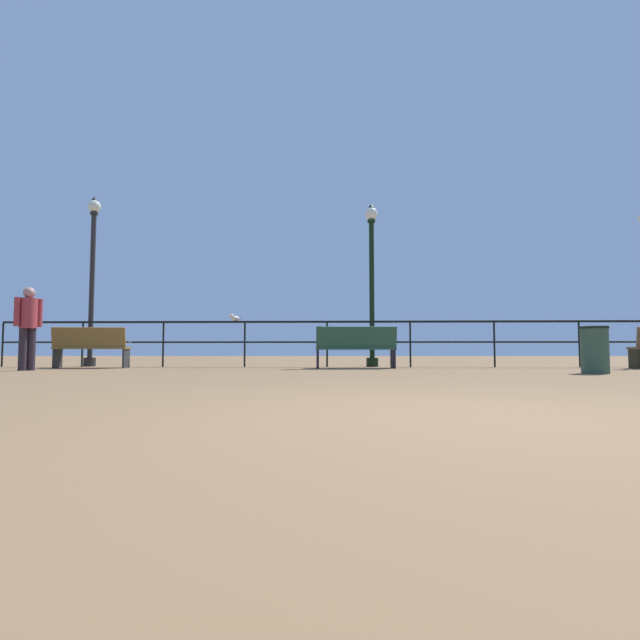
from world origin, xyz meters
TOP-DOWN VIEW (x-y plane):
  - ground_plane at (0.00, 0.00)m, footprint 60.00×60.00m
  - pier_railing at (0.00, 8.54)m, footprint 18.14×0.05m
  - bench_far_left at (-6.40, 7.71)m, footprint 1.65×0.75m
  - bench_near_left at (-0.35, 7.71)m, footprint 1.83×0.79m
  - lamppost_left at (-7.01, 8.85)m, footprint 0.32×0.32m
  - lamppost_center at (0.11, 8.85)m, footprint 0.32×0.32m
  - person_at_railing at (-7.04, 6.43)m, footprint 0.34×0.48m
  - seagull_on_rail at (-3.27, 8.52)m, footprint 0.29×0.28m
  - trash_bin at (3.76, 5.52)m, footprint 0.47×0.47m

SIDE VIEW (x-z plane):
  - ground_plane at x=0.00m, z-range 0.00..0.00m
  - trash_bin at x=3.76m, z-range 0.00..0.83m
  - bench_near_left at x=-0.35m, z-range 0.05..0.98m
  - bench_far_left at x=-6.40m, z-range 0.06..0.99m
  - pier_railing at x=0.00m, z-range 0.26..1.39m
  - person_at_railing at x=-7.04m, z-range 0.12..1.81m
  - seagull_on_rail at x=-3.27m, z-range 1.12..1.28m
  - lamppost_center at x=0.11m, z-range 0.22..4.33m
  - lamppost_left at x=-7.01m, z-range 0.22..4.60m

